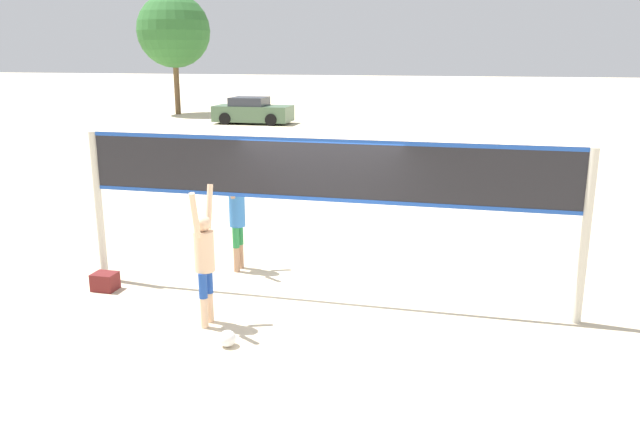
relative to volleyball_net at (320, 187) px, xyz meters
The scene contains 8 objects.
ground_plane 1.81m from the volleyball_net, ahead, with size 200.00×200.00×0.00m, color beige.
volleyball_net is the anchor object (origin of this frame).
player_spiker 2.02m from the volleyball_net, 135.73° to the right, with size 0.28×0.69×2.00m.
player_blocker 2.14m from the volleyball_net, 150.14° to the left, with size 0.28×0.69×2.00m.
volleyball 2.66m from the volleyball_net, 113.25° to the right, with size 0.22×0.22×0.22m.
gear_bag 3.92m from the volleyball_net, behind, with size 0.38×0.31×0.29m.
parked_car_near 25.65m from the volleyball_net, 111.89° to the left, with size 4.22×2.06×1.43m.
tree_left_cluster 32.21m from the volleyball_net, 119.91° to the left, with size 4.48×4.48×7.34m.
Camera 1 is at (2.16, -8.95, 3.77)m, focal length 35.00 mm.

